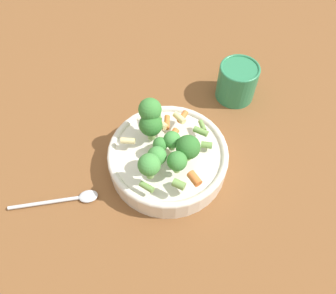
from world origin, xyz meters
The scene contains 5 objects.
ground_plane centered at (0.00, 0.00, 0.00)m, with size 3.00×3.00×0.00m, color brown.
bowl centered at (0.00, 0.00, 0.03)m, with size 0.23×0.23×0.05m.
pasta_salad centered at (0.00, 0.01, 0.09)m, with size 0.19×0.17×0.09m.
cup centered at (0.13, -0.21, 0.04)m, with size 0.09×0.09×0.09m.
spoon centered at (-0.02, 0.20, 0.01)m, with size 0.04×0.17×0.01m.
Camera 1 is at (-0.33, 0.10, 0.57)m, focal length 35.00 mm.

